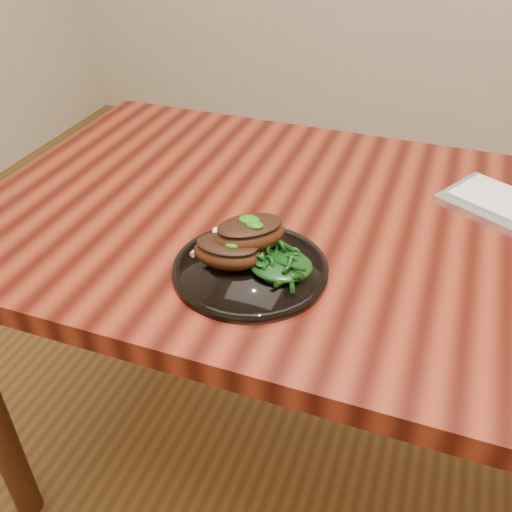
# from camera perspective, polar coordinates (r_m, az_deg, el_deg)

# --- Properties ---
(desk) EXTENTS (1.60, 0.80, 0.75)m
(desk) POSITION_cam_1_polar(r_m,az_deg,el_deg) (1.08, 14.15, -1.63)
(desk) COLOR #320B06
(desk) RESTS_ON ground
(plate) EXTENTS (0.25, 0.25, 0.02)m
(plate) POSITION_cam_1_polar(r_m,az_deg,el_deg) (0.91, -0.54, -1.27)
(plate) COLOR black
(plate) RESTS_ON desk
(lamb_chop_front) EXTENTS (0.12, 0.08, 0.05)m
(lamb_chop_front) POSITION_cam_1_polar(r_m,az_deg,el_deg) (0.89, -2.91, 0.47)
(lamb_chop_front) COLOR #3A1B0B
(lamb_chop_front) RESTS_ON plate
(lamb_chop_back) EXTENTS (0.14, 0.13, 0.05)m
(lamb_chop_back) POSITION_cam_1_polar(r_m,az_deg,el_deg) (0.90, -0.69, 2.32)
(lamb_chop_back) COLOR #3A1B0B
(lamb_chop_back) RESTS_ON plate
(herb_smear) EXTENTS (0.08, 0.05, 0.01)m
(herb_smear) POSITION_cam_1_polar(r_m,az_deg,el_deg) (0.95, -1.17, 1.34)
(herb_smear) COLOR #134B08
(herb_smear) RESTS_ON plate
(greens_heap) EXTENTS (0.10, 0.09, 0.04)m
(greens_heap) POSITION_cam_1_polar(r_m,az_deg,el_deg) (0.88, 2.50, -0.56)
(greens_heap) COLOR black
(greens_heap) RESTS_ON plate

